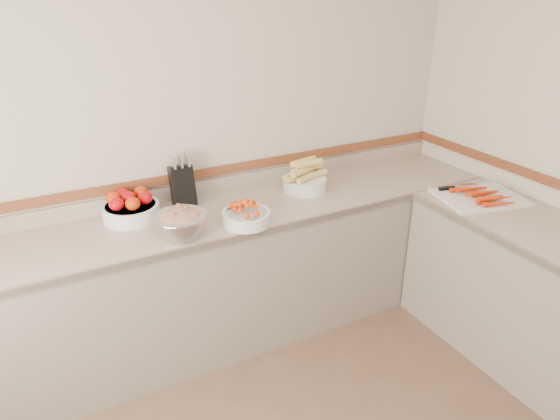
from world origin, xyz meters
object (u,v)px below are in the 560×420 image
cherry_tomato_bowl (246,215)px  corn_bowl (305,180)px  cutting_board (481,196)px  knife_block (182,185)px  rhubarb_bowl (181,224)px  tomato_bowl (130,207)px

cherry_tomato_bowl → corn_bowl: corn_bowl is taller
corn_bowl → cutting_board: bearing=-35.1°
knife_block → rhubarb_bowl: bearing=-109.3°
knife_block → tomato_bowl: 0.35m
rhubarb_bowl → cutting_board: (1.88, -0.38, -0.07)m
corn_bowl → rhubarb_bowl: size_ratio=1.10×
cherry_tomato_bowl → rhubarb_bowl: size_ratio=0.95×
cherry_tomato_bowl → corn_bowl: bearing=26.4°
cherry_tomato_bowl → cutting_board: 1.54m
cherry_tomato_bowl → knife_block: bearing=119.0°
tomato_bowl → cutting_board: bearing=-20.3°
tomato_bowl → cherry_tomato_bowl: 0.69m
knife_block → cherry_tomato_bowl: bearing=-61.0°
knife_block → cherry_tomato_bowl: 0.50m
knife_block → tomato_bowl: knife_block is taller
corn_bowl → tomato_bowl: bearing=174.6°
cutting_board → cherry_tomato_bowl: bearing=165.6°
tomato_bowl → cutting_board: size_ratio=0.56×
rhubarb_bowl → knife_block: bearing=70.7°
cutting_board → knife_block: bearing=154.8°
rhubarb_bowl → corn_bowl: bearing=16.3°
corn_bowl → rhubarb_bowl: corn_bowl is taller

